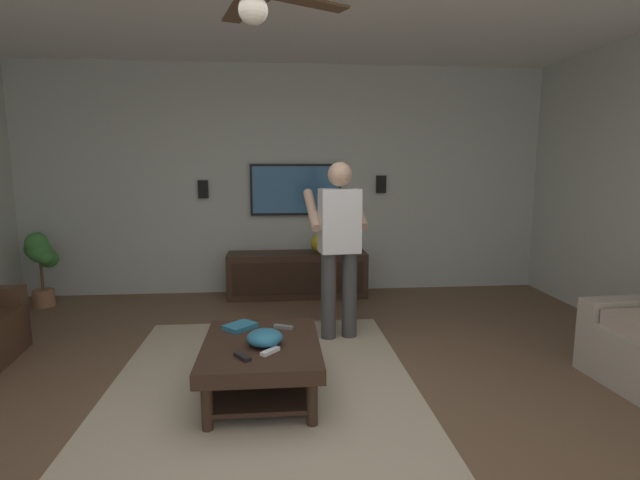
{
  "coord_description": "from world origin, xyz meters",
  "views": [
    {
      "loc": [
        -2.91,
        0.13,
        1.6
      ],
      "look_at": [
        0.85,
        -0.21,
        1.02
      ],
      "focal_mm": 26.88,
      "sensor_mm": 36.0,
      "label": 1
    }
  ],
  "objects": [
    {
      "name": "ground_plane",
      "position": [
        0.0,
        0.0,
        0.0
      ],
      "size": [
        7.85,
        7.85,
        0.0
      ],
      "primitive_type": "plane",
      "color": "brown"
    },
    {
      "name": "wall_speaker_right",
      "position": [
        3.13,
        1.03,
        1.32
      ],
      "size": [
        0.06,
        0.12,
        0.22
      ],
      "primitive_type": "cube",
      "color": "black"
    },
    {
      "name": "tv",
      "position": [
        3.11,
        -0.12,
        1.31
      ],
      "size": [
        0.05,
        1.14,
        0.64
      ],
      "rotation": [
        0.0,
        0.0,
        3.14
      ],
      "color": "black"
    },
    {
      "name": "potted_plant_short",
      "position": [
        2.7,
        2.81,
        0.58
      ],
      "size": [
        0.36,
        0.35,
        0.87
      ],
      "color": "#9E6B4C",
      "rests_on": "ground"
    },
    {
      "name": "coffee_table",
      "position": [
        0.27,
        0.25,
        0.3
      ],
      "size": [
        1.0,
        0.8,
        0.4
      ],
      "color": "#332116",
      "rests_on": "ground"
    },
    {
      "name": "vase_round",
      "position": [
        2.91,
        -0.39,
        0.66
      ],
      "size": [
        0.22,
        0.22,
        0.22
      ],
      "primitive_type": "sphere",
      "color": "gold",
      "rests_on": "media_console"
    },
    {
      "name": "bowl",
      "position": [
        0.21,
        0.22,
        0.46
      ],
      "size": [
        0.25,
        0.25,
        0.11
      ],
      "primitive_type": "ellipsoid",
      "color": "teal",
      "rests_on": "coffee_table"
    },
    {
      "name": "remote_white",
      "position": [
        0.07,
        0.18,
        0.41
      ],
      "size": [
        0.14,
        0.13,
        0.02
      ],
      "primitive_type": "cube",
      "rotation": [
        0.0,
        0.0,
        5.57
      ],
      "color": "white",
      "rests_on": "coffee_table"
    },
    {
      "name": "wall_speaker_left",
      "position": [
        3.13,
        -1.2,
        1.37
      ],
      "size": [
        0.06,
        0.12,
        0.22
      ],
      "primitive_type": "cube",
      "color": "black"
    },
    {
      "name": "book",
      "position": [
        0.57,
        0.41,
        0.42
      ],
      "size": [
        0.27,
        0.27,
        0.04
      ],
      "primitive_type": "cube",
      "rotation": [
        0.0,
        0.0,
        5.5
      ],
      "color": "teal",
      "rests_on": "coffee_table"
    },
    {
      "name": "remote_grey",
      "position": [
        0.54,
        0.09,
        0.41
      ],
      "size": [
        0.1,
        0.15,
        0.02
      ],
      "primitive_type": "cube",
      "rotation": [
        0.0,
        0.0,
        1.14
      ],
      "color": "slate",
      "rests_on": "coffee_table"
    },
    {
      "name": "media_console",
      "position": [
        2.87,
        -0.12,
        0.28
      ],
      "size": [
        0.45,
        1.7,
        0.55
      ],
      "rotation": [
        0.0,
        0.0,
        3.14
      ],
      "color": "#332116",
      "rests_on": "ground"
    },
    {
      "name": "person_standing",
      "position": [
        1.39,
        -0.44,
        0.93
      ],
      "size": [
        0.58,
        0.58,
        1.64
      ],
      "rotation": [
        0.0,
        0.0,
        0.12
      ],
      "color": "#3F3F3F",
      "rests_on": "ground"
    },
    {
      "name": "area_rug",
      "position": [
        0.47,
        0.25,
        0.01
      ],
      "size": [
        2.79,
        2.23,
        0.01
      ],
      "primitive_type": "cube",
      "color": "tan",
      "rests_on": "ground"
    },
    {
      "name": "remote_black",
      "position": [
        0.0,
        0.36,
        0.41
      ],
      "size": [
        0.15,
        0.12,
        0.02
      ],
      "primitive_type": "cube",
      "rotation": [
        0.0,
        0.0,
        3.74
      ],
      "color": "black",
      "rests_on": "coffee_table"
    },
    {
      "name": "wall_back_tv",
      "position": [
        3.21,
        0.0,
        1.42
      ],
      "size": [
        0.1,
        6.74,
        2.84
      ],
      "primitive_type": "cube",
      "color": "#B2B7AD",
      "rests_on": "ground"
    }
  ]
}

